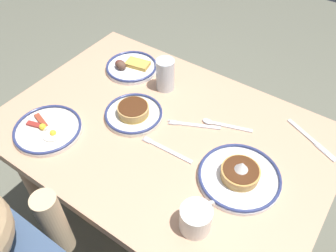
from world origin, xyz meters
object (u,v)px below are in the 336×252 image
tea_spoon (220,124)px  plate_far_companion (131,67)px  plate_center_pancakes (240,176)px  butter_knife (311,139)px  drinking_glass (165,76)px  plate_near_main (133,113)px  fork_near (194,125)px  plate_far_side (48,129)px  coffee_mug (196,218)px  fork_far (166,150)px

tea_spoon → plate_far_companion: bearing=-8.8°
plate_center_pancakes → butter_knife: plate_center_pancakes is taller
drinking_glass → plate_far_companion: bearing=-4.3°
plate_near_main → fork_near: (-0.21, -0.09, -0.02)m
plate_far_companion → butter_knife: plate_far_companion is taller
plate_near_main → plate_center_pancakes: (-0.46, 0.03, -0.00)m
plate_far_side → tea_spoon: plate_far_side is taller
plate_center_pancakes → butter_knife: size_ratio=1.27×
plate_center_pancakes → fork_near: size_ratio=1.47×
plate_near_main → plate_far_side: size_ratio=0.90×
butter_knife → plate_near_main: bearing=24.5°
plate_far_side → tea_spoon: (-0.50, -0.39, -0.01)m
plate_center_pancakes → coffee_mug: bearing=82.5°
plate_near_main → tea_spoon: bearing=-152.6°
butter_knife → coffee_mug: bearing=72.4°
plate_near_main → fork_near: plate_near_main is taller
fork_near → fork_far: (0.02, 0.15, -0.00)m
plate_far_companion → plate_far_side: bearing=88.4°
fork_far → tea_spoon: tea_spoon is taller
plate_far_side → fork_far: plate_far_side is taller
coffee_mug → butter_knife: 0.55m
coffee_mug → fork_far: bearing=-38.5°
plate_near_main → fork_far: bearing=162.7°
plate_far_companion → fork_far: size_ratio=1.11×
plate_far_companion → drinking_glass: bearing=175.7°
plate_center_pancakes → plate_near_main: bearing=-3.4°
plate_far_side → coffee_mug: coffee_mug is taller
plate_far_side → plate_far_companion: bearing=-91.6°
plate_center_pancakes → fork_far: 0.26m
plate_far_companion → tea_spoon: 0.49m
plate_far_side → butter_knife: bearing=-147.6°
coffee_mug → fork_far: 0.30m
drinking_glass → fork_far: 0.34m
coffee_mug → tea_spoon: coffee_mug is taller
plate_far_side → fork_far: size_ratio=1.22×
plate_center_pancakes → coffee_mug: 0.22m
plate_center_pancakes → fork_far: plate_center_pancakes is taller
coffee_mug → plate_near_main: bearing=-29.8°
fork_near → tea_spoon: tea_spoon is taller
plate_near_main → tea_spoon: (-0.29, -0.15, -0.01)m
coffee_mug → fork_near: bearing=-57.4°
fork_near → plate_far_side: bearing=38.1°
coffee_mug → butter_knife: size_ratio=0.58×
plate_far_companion → plate_far_side: plate_far_companion is taller
fork_near → butter_knife: bearing=-154.9°
plate_far_side → fork_near: size_ratio=1.35×
plate_center_pancakes → fork_near: 0.27m
plate_near_main → plate_far_companion: bearing=-49.5°
coffee_mug → tea_spoon: 0.42m
plate_center_pancakes → tea_spoon: plate_center_pancakes is taller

